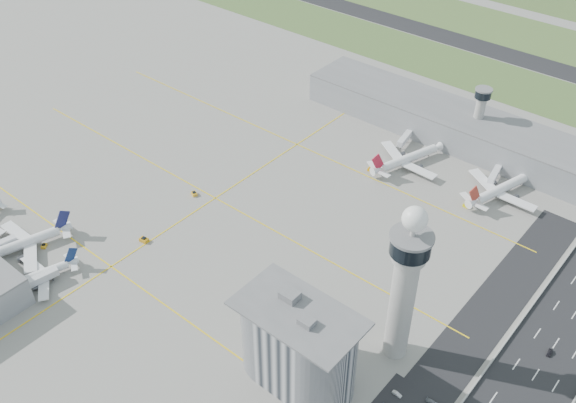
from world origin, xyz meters
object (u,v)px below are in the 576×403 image
Objects in this scene: airplane_far_a at (409,154)px; tug_3 at (194,193)px; tug_4 at (371,169)px; jet_bridge_far_0 at (409,134)px; jet_bridge_near_2 at (24,289)px; tug_2 at (144,239)px; car_lot_11 at (432,402)px; tug_5 at (466,205)px; airplane_near_b at (17,240)px; secondary_tower at (479,112)px; airplane_far_b at (504,183)px; tug_1 at (44,246)px; jet_bridge_far_1 at (498,170)px; admin_building at (298,345)px; car_hw_1 at (549,353)px; control_tower at (405,280)px; airplane_near_c at (33,272)px; car_lot_5 at (397,394)px.

tug_3 is at bearing 161.77° from airplane_far_a.
airplane_far_a is 20.48m from tug_4.
jet_bridge_far_0 is at bearing -5.44° from tug_4.
jet_bridge_near_2 is 4.30× the size of tug_4.
tug_2 is 0.88× the size of car_lot_11.
airplane_near_b is at bearing 143.92° from tug_5.
airplane_near_b is at bearing -118.22° from secondary_tower.
tug_4 is (1.25, -37.06, -1.90)m from jet_bridge_far_0.
airplane_near_b is at bearing -33.51° from jet_bridge_far_0.
airplane_far_b is at bearing 131.84° from tug_2.
tug_1 is at bearing 143.55° from tug_5.
tug_1 is 0.67× the size of car_lot_11.
tug_5 is (94.45, 110.09, -0.22)m from tug_2.
jet_bridge_far_1 reaches higher than tug_3.
airplane_far_b is 3.26× the size of jet_bridge_near_2.
admin_building is at bearing -82.71° from secondary_tower.
tug_1 reaches higher than car_hw_1.
airplane_far_a reaches higher than car_hw_1.
admin_building is 0.92× the size of airplane_far_a.
airplane_far_a reaches higher than jet_bridge_far_1.
tug_1 is (-123.30, -172.67, -2.05)m from jet_bridge_far_1.
control_tower reaches higher than tug_5.
admin_building reaches higher than tug_2.
airplane_near_b is 183.87m from airplane_far_a.
tug_2 is at bearing -2.66° from jet_bridge_near_2.
airplane_far_b reaches higher than jet_bridge_far_1.
airplane_near_c is 2.51× the size of jet_bridge_far_0.
admin_building reaches higher than jet_bridge_far_1.
airplane_far_a is at bearing -71.63° from jet_bridge_far_1.
tug_4 reaches higher than car_lot_11.
admin_building is 113.36m from airplane_near_c.
airplane_near_b is at bearing -52.61° from tug_2.
jet_bridge_far_1 is at bearing 19.26° from tug_1.
airplane_near_b reaches higher than tug_4.
airplane_far_a reaches higher than jet_bridge_far_0.
airplane_near_b reaches higher than tug_3.
car_lot_5 is (68.80, -118.93, -5.79)m from airplane_far_a.
airplane_far_a reaches higher than airplane_near_c.
airplane_far_b is 16.57× the size of tug_1.
tug_1 is at bearing 156.34° from airplane_far_b.
jet_bridge_near_2 is at bearing -38.55° from jet_bridge_far_1.
tug_1 is (5.25, 7.85, -5.44)m from airplane_near_b.
tug_2 is at bearing 173.62° from airplane_far_a.
jet_bridge_far_1 reaches higher than tug_2.
control_tower reaches higher than airplane_near_b.
car_lot_11 reaches higher than car_lot_5.
tug_4 is at bearing -9.84° from jet_bridge_near_2.
admin_building is 15.27× the size of tug_1.
admin_building is at bearing -140.38° from car_hw_1.
tug_2 is 135.43m from car_lot_11.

